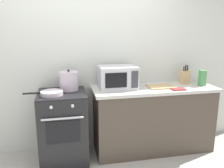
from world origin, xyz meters
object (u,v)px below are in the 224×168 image
object	(u,v)px
frying_pan	(51,93)
cutting_board	(161,87)
stock_pot	(69,81)
oven_mitt	(178,89)
microwave	(118,77)
stove	(63,127)
knife_block	(185,77)
pasta_box	(202,78)

from	to	relation	value
frying_pan	cutting_board	size ratio (longest dim) A/B	1.30
stock_pot	oven_mitt	distance (m)	1.44
stock_pot	cutting_board	world-z (taller)	stock_pot
stock_pot	frying_pan	size ratio (longest dim) A/B	0.71
microwave	stock_pot	bearing A→B (deg)	175.89
stove	knife_block	distance (m)	1.86
frying_pan	knife_block	size ratio (longest dim) A/B	1.69
frying_pan	oven_mitt	bearing A→B (deg)	-2.57
frying_pan	microwave	xyz separation A→B (m)	(0.86, 0.16, 0.12)
stove	frying_pan	size ratio (longest dim) A/B	1.96
frying_pan	oven_mitt	world-z (taller)	frying_pan
cutting_board	microwave	bearing A→B (deg)	172.54
pasta_box	stock_pot	bearing A→B (deg)	175.20
stove	pasta_box	distance (m)	2.02
microwave	cutting_board	size ratio (longest dim) A/B	1.39
pasta_box	cutting_board	bearing A→B (deg)	177.13
knife_block	oven_mitt	distance (m)	0.41
microwave	pasta_box	bearing A→B (deg)	-5.17
pasta_box	oven_mitt	xyz separation A→B (m)	(-0.43, -0.13, -0.10)
stock_pot	knife_block	distance (m)	1.67
cutting_board	oven_mitt	bearing A→B (deg)	-43.32
stock_pot	frying_pan	world-z (taller)	stock_pot
stock_pot	oven_mitt	world-z (taller)	stock_pot
microwave	cutting_board	world-z (taller)	microwave
pasta_box	microwave	bearing A→B (deg)	174.83
frying_pan	pasta_box	bearing A→B (deg)	1.58
stove	pasta_box	bearing A→B (deg)	-0.85
stove	stock_pot	distance (m)	0.60
frying_pan	knife_block	world-z (taller)	knife_block
stock_pot	frying_pan	bearing A→B (deg)	-136.42
stove	oven_mitt	size ratio (longest dim) A/B	5.11
microwave	knife_block	xyz separation A→B (m)	(1.03, 0.06, -0.05)
stove	microwave	xyz separation A→B (m)	(0.74, 0.08, 0.61)
knife_block	oven_mitt	bearing A→B (deg)	-131.01
microwave	stove	bearing A→B (deg)	-173.91
stove	cutting_board	xyz separation A→B (m)	(1.34, 0.00, 0.47)
stock_pot	cutting_board	size ratio (longest dim) A/B	0.93
cutting_board	knife_block	bearing A→B (deg)	18.01
pasta_box	stove	bearing A→B (deg)	179.15
pasta_box	frying_pan	bearing A→B (deg)	-178.42
stove	frying_pan	world-z (taller)	frying_pan
knife_block	oven_mitt	world-z (taller)	knife_block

